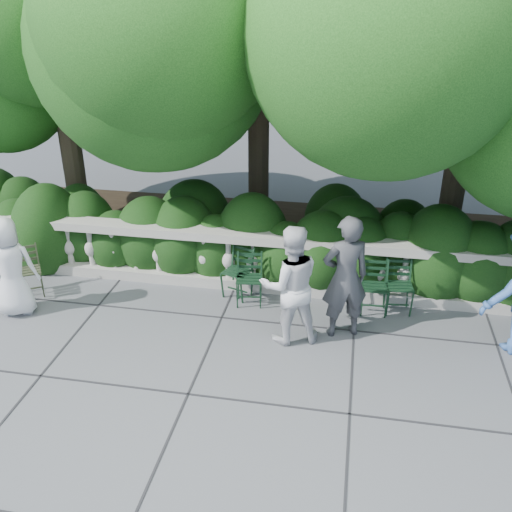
% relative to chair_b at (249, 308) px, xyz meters
% --- Properties ---
extents(ground, '(90.00, 90.00, 0.00)m').
position_rel_chair_b_xyz_m(ground, '(0.14, -1.15, 0.00)').
color(ground, '#4E5056').
rests_on(ground, ground).
extents(balustrade, '(12.00, 0.44, 1.00)m').
position_rel_chair_b_xyz_m(balustrade, '(0.14, 0.65, 0.49)').
color(balustrade, '#9E998E').
rests_on(balustrade, ground).
extents(shrub_hedge, '(15.00, 2.60, 1.70)m').
position_rel_chair_b_xyz_m(shrub_hedge, '(0.14, 1.85, 0.00)').
color(shrub_hedge, black).
rests_on(shrub_hedge, ground).
extents(tree_canopy, '(15.04, 6.52, 6.78)m').
position_rel_chair_b_xyz_m(tree_canopy, '(0.83, 2.04, 3.96)').
color(tree_canopy, '#3F3023').
rests_on(tree_canopy, ground).
extents(chair_b, '(0.50, 0.54, 0.84)m').
position_rel_chair_b_xyz_m(chair_b, '(0.00, 0.00, 0.00)').
color(chair_b, black).
rests_on(chair_b, ground).
extents(chair_c, '(0.57, 0.60, 0.84)m').
position_rel_chair_b_xyz_m(chair_c, '(-0.30, 0.20, 0.00)').
color(chair_c, black).
rests_on(chair_c, ground).
extents(chair_d, '(0.46, 0.50, 0.84)m').
position_rel_chair_b_xyz_m(chair_d, '(1.91, 0.09, 0.00)').
color(chair_d, black).
rests_on(chair_d, ground).
extents(chair_e, '(0.49, 0.53, 0.84)m').
position_rel_chair_b_xyz_m(chair_e, '(2.29, 0.18, 0.00)').
color(chair_e, black).
rests_on(chair_e, ground).
extents(chair_weathered, '(0.63, 0.64, 0.84)m').
position_rel_chair_b_xyz_m(chair_weathered, '(-3.49, -0.36, 0.00)').
color(chair_weathered, black).
rests_on(chair_weathered, ground).
extents(person_businessman, '(0.87, 0.68, 1.56)m').
position_rel_chair_b_xyz_m(person_businessman, '(-3.49, -0.74, 0.78)').
color(person_businessman, white).
rests_on(person_businessman, ground).
extents(person_woman_grey, '(0.78, 0.65, 1.84)m').
position_rel_chair_b_xyz_m(person_woman_grey, '(1.45, -0.43, 0.92)').
color(person_woman_grey, '#3F3F44').
rests_on(person_woman_grey, ground).
extents(person_casual_man, '(1.02, 0.91, 1.76)m').
position_rel_chair_b_xyz_m(person_casual_man, '(0.72, -0.70, 0.88)').
color(person_casual_man, silver).
rests_on(person_casual_man, ground).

